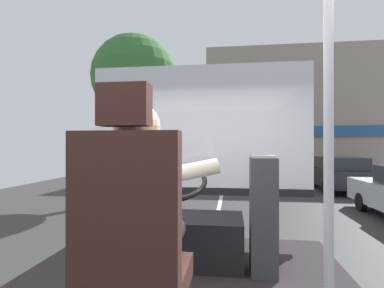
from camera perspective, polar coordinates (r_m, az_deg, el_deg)
The scene contains 10 objects.
ground at distance 10.72m, azimuth 5.64°, elevation -10.01°, with size 18.00×44.00×0.06m.
driver_seat at distance 1.48m, azimuth -11.34°, elevation -19.46°, with size 0.48×0.48×1.29m.
bus_driver at distance 1.54m, azimuth -9.84°, elevation -11.49°, with size 0.79×0.61×0.80m.
steering_console at distance 2.76m, azimuth -2.29°, elevation -17.18°, with size 1.10×1.00×0.88m.
handrail_pole at distance 1.50m, azimuth 24.66°, elevation 1.95°, with size 0.04×0.04×2.18m.
fare_box at distance 2.52m, azimuth 13.48°, elevation -13.02°, with size 0.21×0.25×0.95m.
windshield_panel at distance 3.39m, azimuth 1.37°, elevation 0.03°, with size 2.50×0.08×1.48m.
street_tree at distance 10.23m, azimuth -11.00°, elevation 12.29°, with size 2.77×2.77×5.43m.
shop_building at distance 20.95m, azimuth 18.69°, elevation 5.51°, with size 11.10×4.86×7.76m.
parked_car_black at distance 13.20m, azimuth 26.25°, elevation -5.04°, with size 1.79×3.81×1.33m.
Camera 1 is at (0.37, -1.75, 1.81)m, focal length 27.89 mm.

